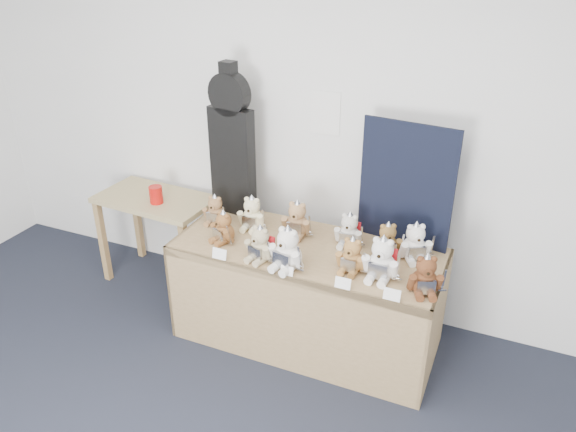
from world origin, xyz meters
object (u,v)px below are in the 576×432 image
at_px(teddy_back_far_left, 215,211).
at_px(teddy_front_far_left, 223,228).
at_px(teddy_front_left, 260,245).
at_px(teddy_front_centre, 287,250).
at_px(teddy_back_left, 252,214).
at_px(teddy_back_centre_right, 349,231).
at_px(guitar_case, 232,142).
at_px(teddy_front_end, 425,276).
at_px(display_table, 303,274).
at_px(red_cup, 156,195).
at_px(teddy_front_right, 352,256).
at_px(teddy_back_centre_left, 297,220).
at_px(teddy_front_far_right, 382,260).
at_px(side_table, 156,212).
at_px(teddy_back_right, 387,241).
at_px(teddy_back_end, 415,243).

bearing_deg(teddy_back_far_left, teddy_front_far_left, -49.76).
bearing_deg(teddy_front_left, teddy_front_centre, 6.73).
distance_m(teddy_back_left, teddy_back_centre_right, 0.69).
distance_m(guitar_case, teddy_front_end, 1.63).
height_order(display_table, teddy_back_far_left, teddy_back_far_left).
relative_size(display_table, red_cup, 13.25).
xyz_separation_m(display_table, teddy_front_right, (0.34, -0.08, 0.26)).
bearing_deg(teddy_front_right, teddy_back_centre_left, 152.60).
height_order(teddy_front_far_right, teddy_back_far_left, teddy_front_far_right).
bearing_deg(teddy_front_right, teddy_front_far_right, 1.99).
bearing_deg(teddy_back_centre_left, teddy_back_centre_right, -0.32).
distance_m(teddy_front_right, teddy_back_centre_left, 0.55).
bearing_deg(teddy_front_end, side_table, 148.08).
distance_m(teddy_front_right, teddy_back_left, 0.84).
xyz_separation_m(red_cup, teddy_front_far_right, (1.82, -0.30, 0.04)).
distance_m(teddy_front_far_right, teddy_back_centre_right, 0.42).
distance_m(teddy_back_left, teddy_back_right, 0.95).
bearing_deg(teddy_back_centre_right, teddy_back_right, -6.74).
bearing_deg(teddy_front_far_right, teddy_front_end, -8.02).
bearing_deg(teddy_front_right, teddy_back_centre_right, 113.86).
distance_m(guitar_case, teddy_back_centre_right, 1.03).
bearing_deg(teddy_back_end, teddy_back_right, 155.26).
bearing_deg(display_table, teddy_back_centre_right, 43.92).
xyz_separation_m(side_table, teddy_front_far_left, (0.82, -0.37, 0.21)).
bearing_deg(side_table, red_cup, -42.24).
height_order(teddy_front_left, teddy_front_far_right, teddy_front_far_right).
bearing_deg(teddy_front_far_right, teddy_front_right, -178.75).
relative_size(teddy_front_far_right, teddy_front_end, 1.13).
relative_size(teddy_front_right, teddy_back_centre_right, 0.98).
bearing_deg(teddy_front_left, guitar_case, 144.14).
distance_m(side_table, teddy_back_left, 0.95).
bearing_deg(teddy_front_end, teddy_back_far_left, 149.35).
distance_m(display_table, side_table, 1.40).
relative_size(red_cup, teddy_front_end, 0.49).
height_order(teddy_front_centre, teddy_front_right, teddy_front_centre).
bearing_deg(teddy_back_end, display_table, 167.98).
bearing_deg(teddy_back_far_left, teddy_back_right, 1.58).
bearing_deg(teddy_front_far_left, teddy_front_centre, 8.59).
bearing_deg(teddy_back_right, guitar_case, 144.89).
xyz_separation_m(teddy_front_right, teddy_back_right, (0.15, 0.27, -0.00)).
relative_size(red_cup, teddy_front_far_left, 0.54).
relative_size(display_table, teddy_back_right, 7.07).
height_order(red_cup, teddy_front_left, teddy_front_left).
bearing_deg(teddy_back_left, side_table, 167.15).
xyz_separation_m(guitar_case, teddy_front_centre, (0.67, -0.56, -0.41)).
distance_m(side_table, teddy_back_centre_left, 1.26).
xyz_separation_m(teddy_front_right, teddy_back_centre_left, (-0.48, 0.28, 0.01)).
xyz_separation_m(teddy_front_far_left, teddy_front_left, (0.33, -0.11, 0.01)).
bearing_deg(display_table, teddy_back_far_left, 169.14).
bearing_deg(teddy_front_far_right, teddy_front_far_left, -178.24).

